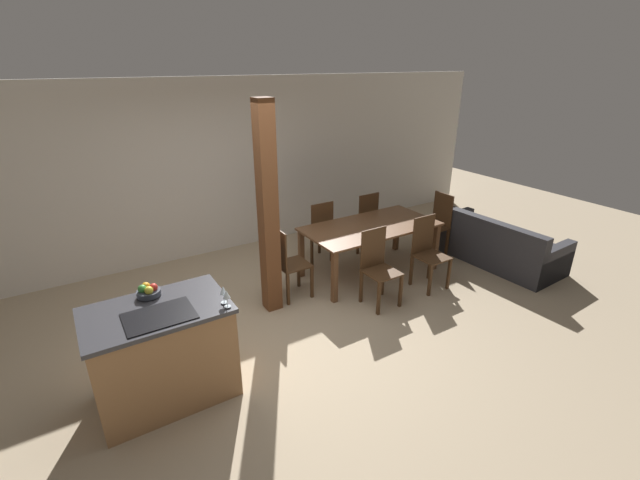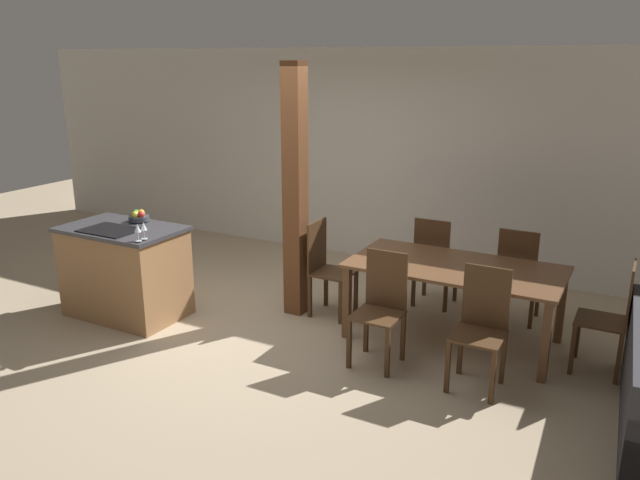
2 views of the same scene
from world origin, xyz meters
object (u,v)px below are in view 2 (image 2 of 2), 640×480
object	(u,v)px
kitchen_island	(125,271)
dining_chair_near_left	(381,306)
fruit_bowl	(139,216)
wine_glass_near	(137,229)
dining_chair_far_right	(518,274)
timber_post	(295,193)
dining_chair_head_end	(326,267)
wine_glass_middle	(144,227)
dining_chair_near_right	(481,326)
dining_chair_foot_end	(612,316)
dining_table	(455,274)
dining_chair_far_left	(434,261)

from	to	relation	value
kitchen_island	dining_chair_near_left	xyz separation A→B (m)	(2.71, 0.29, 0.04)
fruit_bowl	wine_glass_near	xyz separation A→B (m)	(0.53, -0.56, 0.07)
dining_chair_far_right	timber_post	xyz separation A→B (m)	(-2.07, -0.83, 0.76)
dining_chair_head_end	timber_post	distance (m)	0.83
wine_glass_middle	dining_chair_far_right	world-z (taller)	wine_glass_middle
dining_chair_near_right	dining_chair_foot_end	xyz separation A→B (m)	(0.91, 0.71, 0.00)
kitchen_island	wine_glass_near	xyz separation A→B (m)	(0.53, -0.31, 0.59)
dining_chair_near_right	dining_chair_head_end	bearing A→B (deg)	158.14
dining_chair_far_right	dining_chair_near_right	bearing A→B (deg)	90.00
dining_table	dining_chair_head_end	bearing A→B (deg)	180.00
dining_chair_far_right	dining_chair_head_end	distance (m)	1.91
wine_glass_near	dining_chair_near_right	xyz separation A→B (m)	(3.05, 0.60, -0.56)
dining_chair_near_left	dining_chair_head_end	distance (m)	1.16
kitchen_island	dining_chair_far_left	world-z (taller)	dining_chair_far_left
fruit_bowl	dining_chair_far_left	bearing A→B (deg)	28.43
kitchen_island	fruit_bowl	bearing A→B (deg)	89.97
dining_chair_foot_end	dining_chair_near_right	bearing A→B (deg)	-51.90
dining_chair_near_left	dining_table	bearing A→B (deg)	58.68
dining_chair_head_end	wine_glass_near	bearing A→B (deg)	136.00
dining_chair_far_right	dining_chair_foot_end	distance (m)	1.16
dining_chair_far_right	dining_table	bearing A→B (deg)	58.68
fruit_bowl	dining_chair_foot_end	distance (m)	4.58
fruit_bowl	dining_chair_near_left	bearing A→B (deg)	0.91
dining_chair_far_left	wine_glass_near	bearing A→B (deg)	42.94
kitchen_island	dining_chair_far_right	world-z (taller)	dining_chair_far_right
kitchen_island	dining_chair_far_left	bearing A→B (deg)	32.33
dining_chair_near_right	dining_chair_far_right	world-z (taller)	same
wine_glass_near	timber_post	bearing A→B (deg)	50.88
wine_glass_middle	dining_chair_near_left	bearing A→B (deg)	13.52
dining_chair_far_left	dining_chair_foot_end	xyz separation A→B (m)	(1.78, -0.71, 0.00)
wine_glass_middle	dining_chair_far_right	xyz separation A→B (m)	(3.05, 1.95, -0.56)
dining_chair_near_right	dining_chair_head_end	distance (m)	1.91
dining_chair_near_left	dining_chair_near_right	xyz separation A→B (m)	(0.87, 0.00, 0.00)
wine_glass_middle	fruit_bowl	bearing A→B (deg)	138.01
fruit_bowl	dining_chair_foot_end	world-z (taller)	fruit_bowl
dining_chair_far_right	kitchen_island	bearing A→B (deg)	25.62
dining_table	dining_chair_far_right	world-z (taller)	dining_chair_far_right
timber_post	dining_chair_near_right	bearing A→B (deg)	-16.11
kitchen_island	dining_chair_near_right	world-z (taller)	dining_chair_near_right
kitchen_island	fruit_bowl	size ratio (longest dim) A/B	5.79
wine_glass_middle	timber_post	size ratio (longest dim) A/B	0.06
dining_chair_near_right	wine_glass_middle	bearing A→B (deg)	-170.24
kitchen_island	dining_table	bearing A→B (deg)	17.70
dining_chair_head_end	dining_chair_foot_end	world-z (taller)	same
wine_glass_near	dining_chair_foot_end	xyz separation A→B (m)	(3.95, 1.31, -0.56)
wine_glass_near	dining_chair_near_left	world-z (taller)	wine_glass_near
dining_table	dining_chair_foot_end	world-z (taller)	dining_chair_foot_end
wine_glass_near	dining_chair_near_left	size ratio (longest dim) A/B	0.16
dining_chair_far_left	dining_chair_head_end	world-z (taller)	same
kitchen_island	dining_chair_far_left	size ratio (longest dim) A/B	1.23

